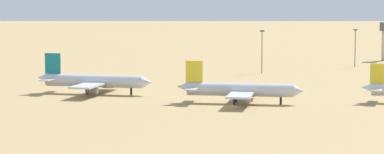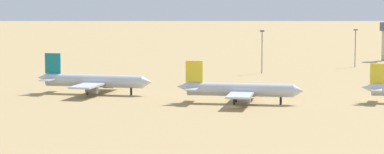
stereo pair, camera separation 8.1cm
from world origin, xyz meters
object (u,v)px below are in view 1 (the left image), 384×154
object	(u,v)px
parked_jet_teal_2	(93,81)
light_pole_mid	(262,49)
light_pole_west	(355,45)
parked_jet_yellow_3	(239,90)

from	to	relation	value
parked_jet_teal_2	light_pole_mid	distance (m)	89.32
light_pole_west	parked_jet_yellow_3	bearing A→B (deg)	-101.75
parked_jet_yellow_3	light_pole_west	bearing A→B (deg)	74.61
parked_jet_teal_2	light_pole_west	bearing A→B (deg)	57.71
parked_jet_yellow_3	light_pole_west	distance (m)	131.42
parked_jet_teal_2	parked_jet_yellow_3	distance (m)	49.18
parked_jet_teal_2	light_pole_west	size ratio (longest dim) A/B	2.32
light_pole_mid	parked_jet_teal_2	bearing A→B (deg)	-116.84
light_pole_west	light_pole_mid	bearing A→B (deg)	-132.48
parked_jet_yellow_3	light_pole_west	world-z (taller)	light_pole_west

